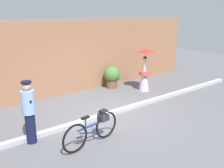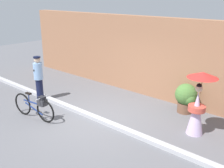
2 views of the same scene
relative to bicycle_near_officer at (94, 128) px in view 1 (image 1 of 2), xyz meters
name	(u,v)px [view 1 (image 1 of 2)]	position (x,y,z in m)	size (l,w,h in m)	color
ground_plane	(111,115)	(1.49, 1.23, -0.45)	(30.00, 30.00, 0.00)	slate
building_wall	(67,57)	(1.49, 4.33, 1.10)	(14.00, 0.40, 3.09)	#9E6B4C
sidewalk_curb	(111,113)	(1.49, 1.23, -0.39)	(14.00, 0.20, 0.12)	#B2B2B7
bicycle_near_officer	(94,128)	(0.00, 0.00, 0.00)	(1.82, 0.48, 0.85)	black
person_officer	(29,111)	(-1.31, 1.05, 0.46)	(0.34, 0.38, 1.71)	#141938
person_with_parasol	(145,69)	(4.31, 2.50, 0.51)	(0.84, 0.84, 1.87)	silver
potted_plant_by_door	(112,76)	(3.41, 3.67, 0.11)	(0.76, 0.74, 1.02)	brown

